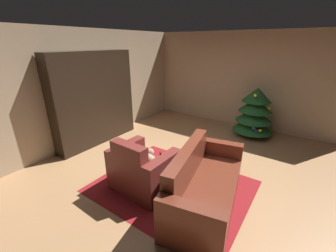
{
  "coord_description": "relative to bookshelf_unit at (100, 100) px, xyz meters",
  "views": [
    {
      "loc": [
        1.76,
        -2.98,
        2.3
      ],
      "look_at": [
        -0.21,
        -0.13,
        0.95
      ],
      "focal_mm": 22.92,
      "sensor_mm": 36.0,
      "label": 1
    }
  ],
  "objects": [
    {
      "name": "ground_plane",
      "position": [
        2.39,
        -0.17,
        -1.04
      ],
      "size": [
        7.51,
        7.51,
        0.0
      ],
      "primitive_type": "plane",
      "color": "#AC7E53"
    },
    {
      "name": "bottle_on_table",
      "position": [
        2.4,
        -0.83,
        -0.46
      ],
      "size": [
        0.07,
        0.07,
        0.26
      ],
      "color": "#55231D",
      "rests_on": "coffee_table"
    },
    {
      "name": "coffee_table",
      "position": [
        2.5,
        -0.68,
        -0.61
      ],
      "size": [
        0.65,
        0.65,
        0.48
      ],
      "color": "black",
      "rests_on": "ground"
    },
    {
      "name": "wall_back",
      "position": [
        2.39,
        2.99,
        0.26
      ],
      "size": [
        5.35,
        0.06,
        2.6
      ],
      "primitive_type": "cube",
      "color": "tan",
      "rests_on": "ground"
    },
    {
      "name": "book_stack_on_table",
      "position": [
        2.55,
        -0.67,
        -0.53
      ],
      "size": [
        0.19,
        0.18,
        0.07
      ],
      "color": "#B93C1E",
      "rests_on": "coffee_table"
    },
    {
      "name": "area_rug",
      "position": [
        2.48,
        -0.6,
        -1.04
      ],
      "size": [
        2.47,
        2.02,
        0.01
      ],
      "primitive_type": "cube",
      "color": "maroon",
      "rests_on": "ground"
    },
    {
      "name": "bookshelf_unit",
      "position": [
        0.0,
        0.0,
        0.0
      ],
      "size": [
        0.35,
        2.07,
        2.13
      ],
      "color": "black",
      "rests_on": "ground"
    },
    {
      "name": "couch_red",
      "position": [
        3.08,
        -0.66,
        -0.74
      ],
      "size": [
        1.17,
        2.02,
        0.88
      ],
      "color": "maroon",
      "rests_on": "ground"
    },
    {
      "name": "decorated_tree",
      "position": [
        3.0,
        2.38,
        -0.4
      ],
      "size": [
        0.99,
        0.99,
        1.27
      ],
      "color": "brown",
      "rests_on": "ground"
    },
    {
      "name": "wall_left",
      "position": [
        -0.26,
        -0.17,
        0.26
      ],
      "size": [
        0.06,
        6.38,
        2.6
      ],
      "primitive_type": "cube",
      "color": "tan",
      "rests_on": "ground"
    },
    {
      "name": "armchair_red",
      "position": [
        2.09,
        -0.91,
        -0.71
      ],
      "size": [
        0.99,
        0.8,
        0.93
      ],
      "color": "maroon",
      "rests_on": "ground"
    }
  ]
}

